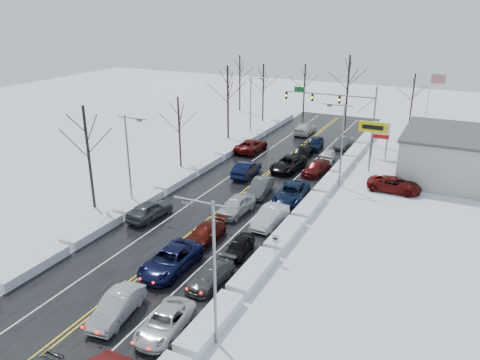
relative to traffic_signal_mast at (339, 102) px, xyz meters
The scene contains 44 objects.
ground 28.73m from the traffic_signal_mast, 97.02° to the right, with size 160.00×160.00×0.00m, color white.
road_surface 26.78m from the traffic_signal_mast, 97.55° to the right, with size 14.00×84.00×0.01m, color black.
snow_bank_left 28.77m from the traffic_signal_mast, 113.03° to the right, with size 1.66×72.00×0.77m, color silver.
snow_bank_right 26.88m from the traffic_signal_mast, 80.92° to the right, with size 1.66×72.00×0.77m, color silver.
traffic_signal_mast is the anchor object (origin of this frame).
tires_plus_sign 13.92m from the traffic_signal_mast, 59.54° to the right, with size 3.20×0.34×6.00m.
used_vehicles_sign 9.50m from the traffic_signal_mast, 40.34° to the right, with size 2.20×0.22×4.65m.
speed_limit_sign 36.51m from the traffic_signal_mast, 82.48° to the right, with size 0.55×0.09×2.35m.
flagpole 11.90m from the traffic_signal_mast, ahead, with size 1.87×1.20×10.00m.
streetlight_se 46.25m from the traffic_signal_mast, 83.98° to the right, with size 3.20×0.25×9.00m.
streetlight_ne 18.63m from the traffic_signal_mast, 74.91° to the right, with size 3.20×0.25×9.00m.
streetlight_sw 34.08m from the traffic_signal_mast, 110.16° to the right, with size 3.20×0.25×9.00m.
streetlight_nw 12.40m from the traffic_signal_mast, 161.23° to the right, with size 3.20×0.25×9.00m.
tree_left_b 37.16m from the traffic_signal_mast, 113.74° to the right, with size 4.00×4.00×10.00m.
tree_left_c 24.38m from the traffic_signal_mast, 124.90° to the right, with size 3.40×3.40×8.50m.
tree_left_d 15.93m from the traffic_signal_mast, 157.76° to the right, with size 4.20×4.20×10.50m.
tree_left_e 15.51m from the traffic_signal_mast, 157.13° to the left, with size 3.80×3.80×9.50m.
tree_far_a 24.63m from the traffic_signal_mast, 150.75° to the left, with size 4.00×4.00×10.00m.
tree_far_b 16.10m from the traffic_signal_mast, 125.98° to the left, with size 3.60×3.60×9.00m.
tree_far_c 11.32m from the traffic_signal_mast, 97.48° to the left, with size 4.40×4.40×11.00m.
tree_far_d 15.16m from the traffic_signal_mast, 55.64° to the left, with size 3.40×3.40×8.50m.
queued_car_1 46.96m from the traffic_signal_mast, 92.06° to the right, with size 1.65×4.74×1.56m, color #A5A7AD.
queued_car_2 40.84m from the traffic_signal_mast, 92.53° to the right, with size 2.73×5.91×1.64m, color black.
queued_car_3 35.84m from the traffic_signal_mast, 92.79° to the right, with size 1.97×4.86×1.41m, color #460E09.
queued_car_4 29.88m from the traffic_signal_mast, 93.58° to the right, with size 2.00×4.96×1.69m, color silver.
queued_car_5 24.65m from the traffic_signal_mast, 94.02° to the right, with size 1.68×4.83×1.59m, color #414346.
queued_car_6 16.66m from the traffic_signal_mast, 96.12° to the right, with size 2.72×5.90×1.64m, color black.
queued_car_7 12.04m from the traffic_signal_mast, 99.63° to the right, with size 1.97×4.85×1.41m, color black.
queued_car_8 8.12m from the traffic_signal_mast, 104.70° to the right, with size 1.91×4.75×1.62m, color black.
queued_car_10 46.82m from the traffic_signal_mast, 87.75° to the right, with size 2.21×4.80×1.33m, color silver.
queued_car_11 41.11m from the traffic_signal_mast, 87.53° to the right, with size 1.87×4.60×1.33m, color #3F4244.
queued_car_12 36.55m from the traffic_signal_mast, 87.22° to the right, with size 1.58×3.93×1.34m, color black.
queued_car_13 30.78m from the traffic_signal_mast, 86.26° to the right, with size 1.73×4.96×1.64m, color silver.
queued_car_14 24.82m from the traffic_signal_mast, 85.77° to the right, with size 2.72×5.90×1.64m, color black.
queued_car_15 16.37m from the traffic_signal_mast, 83.74° to the right, with size 2.01×4.94×1.43m, color #440909.
queued_car_16 12.00m from the traffic_signal_mast, 81.28° to the right, with size 1.66×4.11×1.40m, color white.
queued_car_17 6.79m from the traffic_signal_mast, 60.06° to the right, with size 1.56×4.46×1.47m, color #404245.
oncoming_car_0 21.02m from the traffic_signal_mast, 105.19° to the right, with size 1.81×5.19×1.71m, color black.
oncoming_car_1 14.84m from the traffic_signal_mast, 129.47° to the right, with size 2.76×5.98×1.66m, color #530C0B.
oncoming_car_2 7.63m from the traffic_signal_mast, 167.70° to the left, with size 2.26×5.57×1.62m, color silver.
oncoming_car_3 35.19m from the traffic_signal_mast, 104.24° to the right, with size 2.00×4.98×1.70m, color #424548.
parked_car_0 20.92m from the traffic_signal_mast, 57.95° to the right, with size 2.55×5.53×1.54m, color #550B0B.
parked_car_1 18.08m from the traffic_signal_mast, 38.36° to the right, with size 2.21×5.44×1.58m, color #414346.
parked_car_2 14.29m from the traffic_signal_mast, 27.89° to the right, with size 2.02×5.02×1.71m, color black.
Camera 1 is at (19.44, -37.43, 18.57)m, focal length 35.00 mm.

